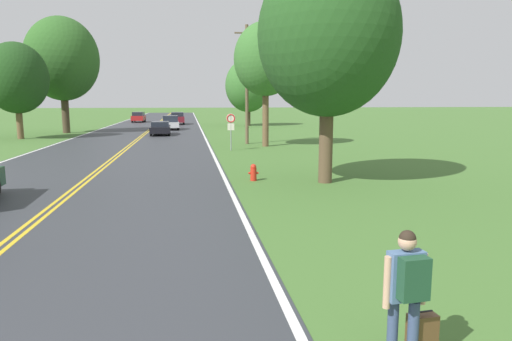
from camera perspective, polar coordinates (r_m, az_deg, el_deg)
hitchhiker_person at (r=6.03m, az=18.35°, el=-13.30°), size 0.58×0.42×1.72m
suitcase at (r=6.54m, az=20.01°, el=-18.88°), size 0.39×0.22×0.64m
fire_hydrant at (r=18.65m, az=-0.32°, el=-0.22°), size 0.41×0.25×0.69m
traffic_sign at (r=29.85m, az=-3.16°, el=5.96°), size 0.60×0.10×2.40m
utility_pole_midground at (r=34.40m, az=-1.15°, el=10.86°), size 1.80×0.24×8.71m
tree_left_verge at (r=32.63m, az=1.22°, el=13.72°), size 4.46×4.46×8.67m
tree_behind_sign at (r=49.82m, az=-23.08°, el=12.69°), size 7.07×7.07×11.34m
tree_mid_treeline at (r=43.72m, az=-27.79°, el=10.18°), size 5.14×5.14×8.06m
tree_right_cluster at (r=59.06m, az=-1.00°, el=10.56°), size 5.83×5.83×8.45m
tree_far_back at (r=18.41m, az=9.04°, el=16.36°), size 5.45×5.45×8.88m
car_black_sedan_mid_far at (r=44.35m, az=-11.86°, el=5.25°), size 1.96×4.72×1.26m
car_silver_sedan_receding at (r=52.01m, az=-10.64°, el=5.92°), size 1.97×4.23×1.56m
car_maroon_suv_distant at (r=63.25m, az=-9.79°, el=6.51°), size 1.90×4.32×1.64m
car_red_hatchback_horizon at (r=70.59m, az=-14.47°, el=6.53°), size 1.81×4.25×1.53m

